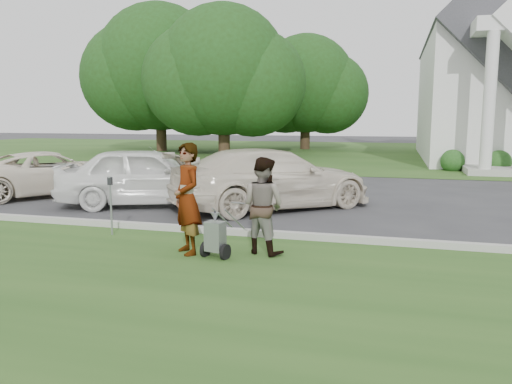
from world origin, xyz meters
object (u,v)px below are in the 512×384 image
at_px(person_left, 187,200).
at_px(person_right, 263,206).
at_px(tree_far, 159,73).
at_px(car_a, 51,173).
at_px(tree_left, 223,76).
at_px(tree_back, 306,88).
at_px(church, 509,57).
at_px(striping_cart, 216,237).
at_px(car_b, 147,176).
at_px(car_c, 272,179).
at_px(parking_meter_near, 111,199).

relative_size(person_left, person_right, 1.15).
height_order(tree_far, person_left, tree_far).
relative_size(person_left, car_a, 0.40).
relative_size(tree_left, tree_far, 0.91).
height_order(tree_left, tree_back, tree_left).
bearing_deg(church, person_right, -109.50).
relative_size(tree_back, person_left, 4.78).
relative_size(tree_left, tree_back, 1.11).
bearing_deg(tree_far, striping_cart, -62.07).
bearing_deg(tree_left, car_b, -77.34).
bearing_deg(person_right, church, -89.58).
height_order(person_left, car_c, person_left).
xyz_separation_m(person_left, parking_meter_near, (-2.13, 0.91, -0.22)).
relative_size(tree_back, parking_meter_near, 7.66).
relative_size(tree_left, car_a, 2.11).
relative_size(tree_back, striping_cart, 9.46).
bearing_deg(tree_far, car_a, -73.17).
distance_m(tree_left, tree_back, 8.95).
distance_m(tree_far, striping_cart, 30.10).
bearing_deg(tree_back, striping_cart, -82.91).
bearing_deg(person_left, tree_far, 162.09).
height_order(tree_left, tree_far, tree_far).
relative_size(tree_back, car_c, 1.70).
bearing_deg(person_right, car_a, -11.11).
xyz_separation_m(striping_cart, car_b, (-3.70, 4.57, 0.45)).
xyz_separation_m(tree_left, car_a, (0.23, -17.61, -4.41)).
bearing_deg(car_b, car_c, -102.65).
bearing_deg(church, car_b, -123.03).
relative_size(person_right, car_c, 0.31).
height_order(tree_back, car_c, tree_back).
relative_size(car_b, car_c, 0.87).
bearing_deg(striping_cart, church, 82.19).
height_order(church, tree_far, church).
xyz_separation_m(parking_meter_near, car_a, (-4.93, 4.52, -0.09)).
height_order(striping_cart, person_left, person_left).
bearing_deg(car_a, parking_meter_near, 174.88).
height_order(tree_far, car_b, tree_far).
bearing_deg(parking_meter_near, car_b, 105.71).
distance_m(tree_far, person_right, 29.90).
relative_size(tree_left, striping_cart, 10.46).
bearing_deg(tree_far, car_c, -57.05).
xyz_separation_m(striping_cart, car_a, (-7.64, 5.57, 0.32)).
distance_m(church, tree_far, 23.09).
bearing_deg(person_right, car_c, -58.63).
distance_m(tree_left, car_a, 18.16).
bearing_deg(tree_back, church, -27.85).
bearing_deg(car_b, church, -54.04).
relative_size(tree_left, person_left, 5.28).
height_order(tree_far, person_right, tree_far).
xyz_separation_m(church, car_a, (-16.78, -18.74, -5.24)).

